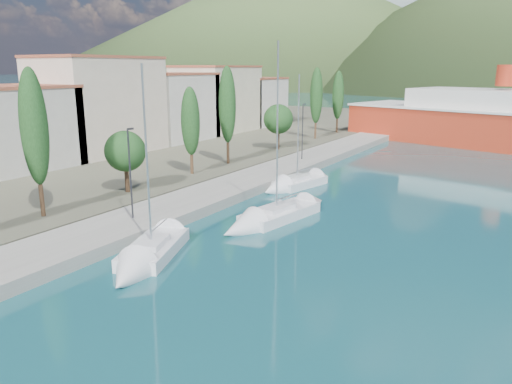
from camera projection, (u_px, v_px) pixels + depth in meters
The scene contains 9 objects.
ground at pixel (486, 114), 118.58m from camera, with size 1400.00×1400.00×0.00m, color #174F58.
quay at pixel (239, 185), 44.87m from camera, with size 5.00×88.00×0.80m, color gray.
land_strip at pixel (57, 141), 72.20m from camera, with size 70.00×148.00×0.70m, color #565644.
town_buildings at pixel (135, 108), 64.18m from camera, with size 9.20×69.20×11.30m.
tree_row at pixel (224, 117), 51.78m from camera, with size 3.67×62.89×10.20m.
lamp_posts at pixel (152, 165), 34.70m from camera, with size 0.15×46.56×6.06m.
sailboat_near at pixel (141, 262), 27.30m from camera, with size 5.35×8.59×11.88m.
sailboat_mid at pixel (260, 221), 34.55m from camera, with size 3.95×9.57×13.38m.
sailboat_far at pixel (287, 186), 44.82m from camera, with size 3.96×7.87×11.07m.
Camera 1 is at (14.83, -10.63, 10.70)m, focal length 35.00 mm.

